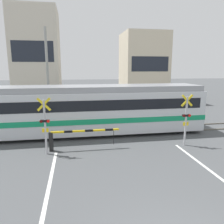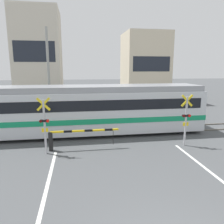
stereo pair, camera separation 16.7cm
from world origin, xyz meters
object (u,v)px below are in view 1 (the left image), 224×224
(crossing_signal_left, at_px, (45,124))
(crossing_signal_right, at_px, (186,118))
(commuter_train, at_px, (43,110))
(crossing_barrier_near, at_px, (70,136))
(crossing_barrier_far, at_px, (134,111))
(pedestrian, at_px, (92,105))

(crossing_signal_left, relative_size, crossing_signal_right, 1.00)
(commuter_train, distance_m, crossing_barrier_near, 3.48)
(crossing_signal_left, bearing_deg, crossing_barrier_far, 45.39)
(crossing_signal_right, bearing_deg, crossing_signal_left, 180.00)
(crossing_signal_right, bearing_deg, crossing_barrier_near, 176.68)
(crossing_barrier_near, xyz_separation_m, pedestrian, (1.86, 8.74, 0.13))
(crossing_signal_left, relative_size, pedestrian, 1.84)
(crossing_barrier_near, xyz_separation_m, crossing_signal_right, (6.39, -0.37, 0.83))
(crossing_barrier_far, xyz_separation_m, crossing_signal_right, (1.18, -6.47, 0.83))
(crossing_signal_left, height_order, crossing_signal_right, same)
(crossing_barrier_near, relative_size, crossing_barrier_far, 1.00)
(crossing_barrier_near, height_order, crossing_signal_right, crossing_signal_right)
(commuter_train, relative_size, crossing_barrier_near, 5.59)
(crossing_barrier_far, height_order, crossing_signal_left, crossing_signal_left)
(crossing_barrier_near, xyz_separation_m, crossing_barrier_far, (5.21, 6.10, 0.00))
(pedestrian, bearing_deg, crossing_barrier_far, -38.22)
(crossing_signal_right, bearing_deg, commuter_train, 158.14)
(commuter_train, height_order, crossing_barrier_near, commuter_train)
(commuter_train, relative_size, crossing_barrier_far, 5.59)
(commuter_train, distance_m, pedestrian, 6.91)
(commuter_train, height_order, pedestrian, commuter_train)
(commuter_train, height_order, crossing_signal_left, commuter_train)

